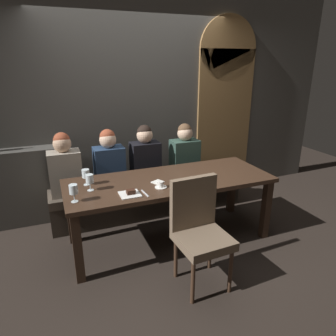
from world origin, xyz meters
TOP-DOWN VIEW (x-y plane):
  - ground at (0.00, 0.00)m, footprint 9.00×9.00m
  - back_wall_tiled at (0.00, 1.22)m, footprint 6.00×0.12m
  - arched_door at (1.35, 1.15)m, footprint 0.90×0.05m
  - back_counter at (-1.55, 1.04)m, footprint 1.10×0.28m
  - dining_table at (0.00, 0.00)m, footprint 2.20×0.84m
  - banquette_bench at (0.00, 0.70)m, footprint 2.50×0.44m
  - chair_near_side at (-0.02, -0.72)m, footprint 0.46×0.46m
  - diner_redhead at (-1.02, 0.68)m, footprint 0.36×0.24m
  - diner_bearded at (-0.51, 0.71)m, footprint 0.36×0.24m
  - diner_far_end at (-0.05, 0.72)m, footprint 0.36×0.24m
  - diner_near_end at (0.50, 0.71)m, footprint 0.36×0.24m
  - wine_glass_near_right at (-0.83, -0.00)m, footprint 0.08×0.08m
  - wine_glass_near_left at (-1.00, -0.21)m, footprint 0.08×0.08m
  - wine_glass_center_front at (-0.85, 0.16)m, footprint 0.08×0.08m
  - espresso_cup at (-0.17, -0.18)m, footprint 0.12×0.12m
  - dessert_plate at (-0.50, -0.24)m, footprint 0.19×0.19m
  - fork_on_table at (-0.36, -0.27)m, footprint 0.03×0.17m
  - folded_napkin at (-0.16, -0.05)m, footprint 0.14×0.14m

SIDE VIEW (x-z plane):
  - ground at x=0.00m, z-range 0.00..0.00m
  - banquette_bench at x=0.00m, z-range 0.00..0.45m
  - back_counter at x=-1.55m, z-range 0.00..0.95m
  - chair_near_side at x=-0.02m, z-range 0.07..1.05m
  - dining_table at x=0.00m, z-range 0.28..1.02m
  - fork_on_table at x=-0.36m, z-range 0.74..0.75m
  - folded_napkin at x=-0.16m, z-range 0.74..0.75m
  - dessert_plate at x=-0.50m, z-range 0.73..0.78m
  - espresso_cup at x=-0.17m, z-range 0.73..0.80m
  - diner_near_end at x=0.50m, z-range 0.43..1.15m
  - diner_bearded at x=-0.51m, z-range 0.43..1.16m
  - diner_redhead at x=-1.02m, z-range 0.43..1.17m
  - diner_far_end at x=-0.05m, z-range 0.43..1.17m
  - wine_glass_near_left at x=-1.00m, z-range 0.77..0.93m
  - wine_glass_center_front at x=-0.85m, z-range 0.77..0.93m
  - wine_glass_near_right at x=-0.83m, z-range 0.77..0.94m
  - arched_door at x=1.35m, z-range 0.09..2.64m
  - back_wall_tiled at x=0.00m, z-range 0.00..3.00m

